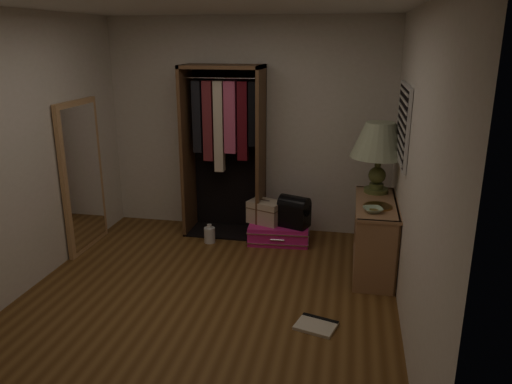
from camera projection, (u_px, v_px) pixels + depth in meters
The scene contains 13 objects.
ground at pixel (205, 302), 4.61m from camera, with size 4.00×4.00×0.00m, color brown.
room_walls at pixel (209, 142), 4.20m from camera, with size 3.52×4.02×2.60m.
console_bookshelf at pixel (374, 234), 5.20m from camera, with size 0.42×1.12×0.75m.
open_wardrobe at pixel (225, 138), 5.97m from camera, with size 0.95×0.50×2.05m.
floor_mirror at pixel (83, 176), 5.61m from camera, with size 0.06×0.80×1.70m.
pink_suitcase at pixel (279, 232), 6.00m from camera, with size 0.76×0.57×0.22m.
train_case at pixel (266, 212), 5.96m from camera, with size 0.47×0.40×0.29m.
black_bag at pixel (294, 211), 5.82m from camera, with size 0.40×0.33×0.37m.
table_lamp at pixel (380, 142), 5.22m from camera, with size 0.79×0.79×0.76m.
brass_tray at pixel (378, 206), 4.90m from camera, with size 0.33×0.33×0.02m.
ceramic_bowl at pixel (373, 210), 4.75m from camera, with size 0.18×0.18×0.05m, color #A1BE9E.
white_jug at pixel (210, 235), 5.94m from camera, with size 0.14×0.14×0.23m.
floor_book at pixel (317, 325), 4.23m from camera, with size 0.38×0.34×0.03m.
Camera 1 is at (1.26, -3.94, 2.34)m, focal length 35.00 mm.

